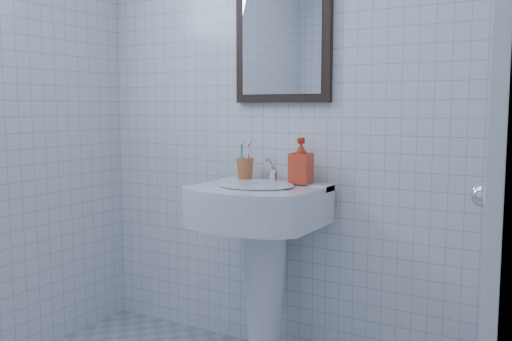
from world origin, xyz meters
The scene contains 8 objects.
wall_back centered at (0.00, 1.20, 1.25)m, with size 2.20×0.02×2.50m, color silver.
wall_right centered at (1.10, 0.00, 1.25)m, with size 0.02×2.40×2.50m, color silver.
washbasin centered at (-0.02, 0.99, 0.59)m, with size 0.57×0.42×0.88m.
faucet centered at (-0.02, 1.09, 0.91)m, with size 0.05×0.10×0.11m.
toothbrush_cup centered at (-0.18, 1.10, 0.92)m, with size 0.09×0.09×0.10m, color #BB5E31, non-canonical shape.
soap_dispenser centered at (0.12, 1.10, 0.97)m, with size 0.09×0.10×0.21m, color red.
wall_mirror centered at (-0.02, 1.18, 1.55)m, with size 0.50×0.04×0.62m.
hand_towel centered at (1.04, 0.71, 0.87)m, with size 0.03×0.16×0.38m, color white.
Camera 1 is at (1.27, -1.25, 1.22)m, focal length 40.00 mm.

